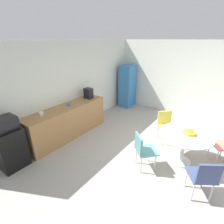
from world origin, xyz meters
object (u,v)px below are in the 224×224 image
object	(u,v)px
chair_yellow	(165,123)
fruit_bowl	(189,132)
mini_fridge	(10,148)
round_table	(185,139)
mug_red	(41,114)
chair_teal	(142,148)
locker_cabinet	(127,86)
coffee_maker	(88,93)
chair_navy	(205,176)
microwave	(3,124)
mug_green	(69,104)
mug_white	(89,97)

from	to	relation	value
chair_yellow	fruit_bowl	distance (m)	1.02
mini_fridge	round_table	xyz separation A→B (m)	(2.32, -3.01, 0.15)
mug_red	chair_teal	bearing A→B (deg)	-72.70
locker_cabinet	fruit_bowl	world-z (taller)	locker_cabinet
coffee_maker	chair_navy	bearing A→B (deg)	-105.61
chair_teal	fruit_bowl	distance (m)	1.07
microwave	round_table	bearing A→B (deg)	-52.38
microwave	chair_navy	distance (m)	3.89
mini_fridge	mug_red	distance (m)	0.99
chair_teal	chair_navy	distance (m)	1.21
mini_fridge	locker_cabinet	distance (m)	4.69
fruit_bowl	mug_red	world-z (taller)	mug_red
locker_cabinet	fruit_bowl	xyz separation A→B (m)	(-2.31, -2.96, -0.05)
chair_yellow	mug_red	xyz separation A→B (m)	(-2.16, 2.37, 0.43)
microwave	locker_cabinet	distance (m)	4.67
chair_navy	locker_cabinet	bearing A→B (deg)	47.50
mug_green	mug_white	bearing A→B (deg)	-2.67
mini_fridge	mug_red	world-z (taller)	mug_red
chair_yellow	coffee_maker	size ratio (longest dim) A/B	2.59
locker_cabinet	mini_fridge	bearing A→B (deg)	178.77
chair_teal	coffee_maker	world-z (taller)	coffee_maker
chair_navy	microwave	bearing A→B (deg)	113.03
fruit_bowl	locker_cabinet	bearing A→B (deg)	52.09
mug_green	mug_red	world-z (taller)	same
mini_fridge	microwave	distance (m)	0.59
coffee_maker	mug_white	bearing A→B (deg)	-118.70
locker_cabinet	mug_white	xyz separation A→B (m)	(-2.19, 0.05, 0.11)
chair_navy	mug_white	distance (m)	3.66
mini_fridge	chair_navy	world-z (taller)	mini_fridge
mini_fridge	microwave	xyz separation A→B (m)	(0.00, 0.00, 0.59)
chair_navy	mug_red	distance (m)	3.67
chair_teal	locker_cabinet	bearing A→B (deg)	36.26
mug_red	mini_fridge	bearing A→B (deg)	-177.28
mug_red	fruit_bowl	bearing A→B (deg)	-64.19
chair_teal	fruit_bowl	xyz separation A→B (m)	(0.76, -0.72, 0.26)
mug_white	mug_red	bearing A→B (deg)	176.95
round_table	coffee_maker	size ratio (longest dim) A/B	3.47
chair_yellow	chair_navy	bearing A→B (deg)	-141.21
chair_teal	mug_white	world-z (taller)	mug_white
locker_cabinet	coffee_maker	xyz separation A→B (m)	(-2.17, 0.10, 0.23)
mini_fridge	mug_white	size ratio (longest dim) A/B	7.06
mini_fridge	chair_navy	size ratio (longest dim) A/B	1.10
chair_navy	fruit_bowl	size ratio (longest dim) A/B	2.99
mini_fridge	chair_teal	xyz separation A→B (m)	(1.61, -2.35, 0.07)
fruit_bowl	mug_red	distance (m)	3.45
chair_navy	mug_green	world-z (taller)	mug_green
chair_yellow	chair_teal	distance (m)	1.41
round_table	mug_red	size ratio (longest dim) A/B	8.61
mini_fridge	locker_cabinet	bearing A→B (deg)	-1.23
mug_green	coffee_maker	size ratio (longest dim) A/B	0.40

